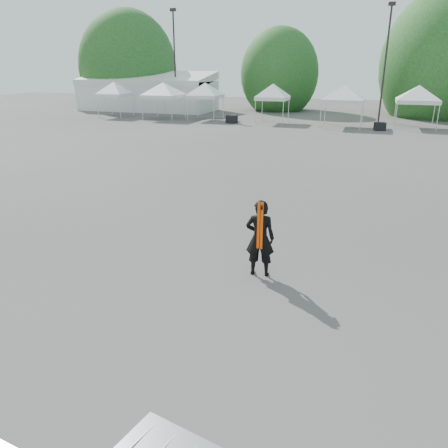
% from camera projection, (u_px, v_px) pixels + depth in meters
% --- Properties ---
extents(ground, '(120.00, 120.00, 0.00)m').
position_uv_depth(ground, '(254.00, 249.00, 12.06)').
color(ground, '#474442').
rests_on(ground, ground).
extents(marquee, '(15.00, 6.25, 4.23)m').
position_uv_depth(marquee, '(147.00, 92.00, 49.21)').
color(marquee, silver).
rests_on(marquee, ground).
extents(light_pole_west, '(0.60, 0.25, 10.30)m').
position_uv_depth(light_pole_west, '(175.00, 56.00, 45.81)').
color(light_pole_west, black).
rests_on(light_pole_west, ground).
extents(light_pole_east, '(0.60, 0.25, 9.80)m').
position_uv_depth(light_pole_east, '(386.00, 57.00, 37.73)').
color(light_pole_east, black).
rests_on(light_pole_east, ground).
extents(tree_far_w, '(4.80, 4.80, 7.30)m').
position_uv_depth(tree_far_w, '(128.00, 68.00, 52.22)').
color(tree_far_w, '#382314').
rests_on(tree_far_w, ground).
extents(tree_mid_w, '(4.16, 4.16, 6.33)m').
position_uv_depth(tree_mid_w, '(279.00, 74.00, 48.73)').
color(tree_mid_w, '#382314').
rests_on(tree_mid_w, ground).
extents(tent_a, '(3.80, 3.80, 3.88)m').
position_uv_depth(tent_a, '(114.00, 85.00, 42.63)').
color(tent_a, silver).
rests_on(tent_a, ground).
extents(tent_b, '(4.55, 4.55, 3.88)m').
position_uv_depth(tent_b, '(163.00, 85.00, 40.85)').
color(tent_b, silver).
rests_on(tent_b, ground).
extents(tent_c, '(3.99, 3.99, 3.88)m').
position_uv_depth(tent_c, '(205.00, 86.00, 40.31)').
color(tent_c, silver).
rests_on(tent_c, ground).
extents(tent_d, '(3.77, 3.77, 3.88)m').
position_uv_depth(tent_d, '(273.00, 87.00, 38.10)').
color(tent_d, silver).
rests_on(tent_d, ground).
extents(tent_e, '(4.72, 4.72, 3.88)m').
position_uv_depth(tent_e, '(344.00, 88.00, 35.37)').
color(tent_e, silver).
rests_on(tent_e, ground).
extents(tent_f, '(4.58, 4.58, 3.88)m').
position_uv_depth(tent_f, '(419.00, 89.00, 34.79)').
color(tent_f, silver).
rests_on(tent_f, ground).
extents(man, '(0.74, 0.53, 1.88)m').
position_uv_depth(man, '(260.00, 238.00, 10.28)').
color(man, black).
rests_on(man, ground).
extents(crate_west, '(0.97, 0.80, 0.69)m').
position_uv_depth(crate_west, '(232.00, 119.00, 38.50)').
color(crate_west, black).
rests_on(crate_west, ground).
extents(crate_mid, '(0.96, 0.84, 0.63)m').
position_uv_depth(crate_mid, '(380.00, 127.00, 34.06)').
color(crate_mid, black).
rests_on(crate_mid, ground).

